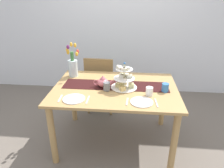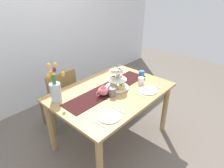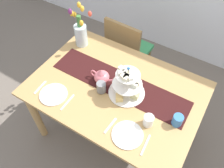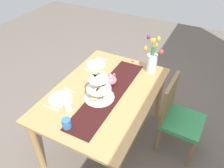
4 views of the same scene
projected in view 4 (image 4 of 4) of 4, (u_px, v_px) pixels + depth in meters
The scene contains 16 objects.
ground_plane at pixel (106, 139), 2.70m from camera, with size 8.00×8.00×0.00m, color #6B6056.
dining_table at pixel (104, 100), 2.30m from camera, with size 1.42×0.99×0.77m.
chair_left at pixel (177, 115), 2.33m from camera, with size 0.44×0.44×0.91m.
table_runner at pixel (109, 93), 2.21m from camera, with size 1.22×0.28×0.00m, color black.
tiered_cake_stand at pixel (99, 89), 2.10m from camera, with size 0.30×0.30×0.30m.
teapot at pixel (111, 80), 2.29m from camera, with size 0.24×0.13×0.14m.
tulip_vase at pixel (152, 60), 2.43m from camera, with size 0.17×0.21×0.44m.
dinner_plate_left at pixel (96, 64), 2.62m from camera, with size 0.23×0.23×0.01m, color white.
fork_left at pixel (102, 59), 2.73m from camera, with size 0.02×0.15×0.01m, color silver.
knife_left at pixel (90, 71), 2.52m from camera, with size 0.01×0.17×0.01m, color silver.
dinner_plate_right at pixel (60, 99), 2.14m from camera, with size 0.23×0.23×0.01m, color white.
fork_right at pixel (69, 90), 2.24m from camera, with size 0.02×0.15×0.01m, color silver.
knife_right at pixel (51, 108), 2.04m from camera, with size 0.01×0.17×0.01m, color silver.
mug_grey at pixel (100, 81), 2.29m from camera, with size 0.08×0.08×0.10m, color slate.
mug_white_text at pixel (68, 106), 2.00m from camera, with size 0.08×0.08×0.10m, color white.
mug_orange at pixel (67, 124), 1.83m from camera, with size 0.08×0.08×0.10m, color #3370B7.
Camera 4 is at (1.48, 0.84, 2.20)m, focal length 35.05 mm.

